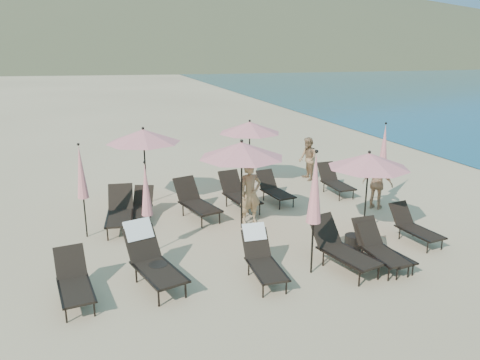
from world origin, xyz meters
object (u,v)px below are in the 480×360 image
object	(u,v)px
lounger_1	(151,258)
lounger_8	(196,201)
side_table_0	(159,273)
side_table_1	(353,243)
lounger_5	(414,226)
beachgoer_c	(378,184)
umbrella_open_3	(250,127)
umbrella_closed_3	(146,190)
lounger_10	(274,189)
umbrella_closed_1	(384,147)
umbrella_open_0	(242,150)
lounger_6	(120,211)
umbrella_closed_2	(81,173)
beachgoer_a	(250,193)
lounger_9	(238,193)
lounger_12	(383,249)
umbrella_open_1	(369,161)
umbrella_open_2	(143,136)
lounger_7	(140,207)
lounger_3	(342,248)
lounger_11	(335,181)
lounger_4	(379,247)
lounger_2	(262,256)
umbrella_closed_0	(315,189)
lounger_0	(74,281)

from	to	relation	value
lounger_1	lounger_8	distance (m)	3.98
side_table_0	side_table_1	bearing A→B (deg)	1.49
lounger_5	beachgoer_c	world-z (taller)	beachgoer_c
side_table_0	umbrella_open_3	bearing A→B (deg)	56.56
umbrella_closed_3	beachgoer_c	world-z (taller)	umbrella_closed_3
lounger_10	beachgoer_c	world-z (taller)	beachgoer_c
umbrella_open_3	umbrella_closed_1	size ratio (longest dim) A/B	0.91
umbrella_open_0	beachgoer_c	world-z (taller)	umbrella_open_0
lounger_1	lounger_6	distance (m)	3.41
umbrella_closed_2	beachgoer_a	size ratio (longest dim) A/B	1.43
umbrella_closed_1	side_table_1	xyz separation A→B (m)	(-2.78, -3.05, -1.59)
umbrella_closed_2	lounger_9	bearing A→B (deg)	12.07
lounger_9	beachgoer_c	xyz separation A→B (m)	(4.03, -1.33, 0.31)
lounger_8	side_table_0	distance (m)	3.98
lounger_12	umbrella_open_1	xyz separation A→B (m)	(0.60, 1.77, 1.62)
lounger_5	umbrella_open_2	bearing A→B (deg)	133.12
lounger_7	umbrella_closed_2	xyz separation A→B (m)	(-1.48, -0.82, 1.35)
lounger_5	side_table_1	world-z (taller)	lounger_5
umbrella_open_0	beachgoer_c	bearing A→B (deg)	3.36
side_table_1	beachgoer_c	distance (m)	3.51
lounger_1	umbrella_open_2	world-z (taller)	umbrella_open_2
lounger_3	lounger_10	size ratio (longest dim) A/B	1.16
side_table_0	lounger_11	bearing A→B (deg)	34.00
lounger_9	beachgoer_c	world-z (taller)	beachgoer_c
lounger_8	lounger_4	bearing A→B (deg)	-68.32
lounger_2	umbrella_open_1	size ratio (longest dim) A/B	0.72
side_table_1	beachgoer_a	bearing A→B (deg)	124.42
lounger_7	umbrella_open_3	size ratio (longest dim) A/B	0.68
umbrella_closed_0	beachgoer_c	xyz separation A→B (m)	(3.78, 3.26, -1.15)
lounger_12	lounger_7	bearing A→B (deg)	128.69
lounger_8	lounger_6	bearing A→B (deg)	169.30
lounger_5	umbrella_open_0	bearing A→B (deg)	143.46
lounger_11	umbrella_closed_2	bearing A→B (deg)	-171.82
umbrella_closed_3	side_table_1	size ratio (longest dim) A/B	5.37
lounger_10	beachgoer_c	xyz separation A→B (m)	(2.76, -1.56, 0.36)
lounger_0	beachgoer_a	size ratio (longest dim) A/B	0.94
lounger_8	lounger_9	bearing A→B (deg)	-1.03
lounger_6	umbrella_open_3	distance (m)	5.74
umbrella_closed_2	side_table_1	bearing A→B (deg)	-25.28
lounger_9	umbrella_closed_3	world-z (taller)	umbrella_closed_3
lounger_6	umbrella_open_3	size ratio (longest dim) A/B	0.80
lounger_2	umbrella_open_2	xyz separation A→B (m)	(-1.79, 5.76, 1.69)
lounger_3	lounger_6	bearing A→B (deg)	125.05
lounger_1	lounger_9	world-z (taller)	lounger_1
lounger_3	lounger_5	world-z (taller)	lounger_3
lounger_3	lounger_5	bearing A→B (deg)	2.99
umbrella_open_0	side_table_0	bearing A→B (deg)	-137.28
umbrella_open_3	side_table_0	bearing A→B (deg)	-123.44
lounger_9	umbrella_open_2	bearing A→B (deg)	144.21
lounger_11	side_table_0	xyz separation A→B (m)	(-6.58, -4.44, -0.23)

